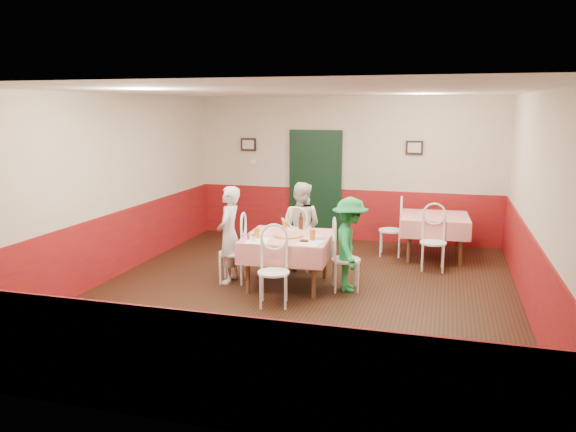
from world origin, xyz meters
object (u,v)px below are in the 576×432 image
(chair_second_b, at_px, (433,243))
(diner_far, at_px, (301,226))
(glass_c, at_px, (285,225))
(glass_a, at_px, (257,233))
(diner_left, at_px, (229,235))
(chair_far, at_px, (300,243))
(chair_second_a, at_px, (391,230))
(diner_right, at_px, (350,245))
(beer_bottle, at_px, (301,222))
(chair_near, at_px, (274,273))
(glass_b, at_px, (312,235))
(second_table, at_px, (434,237))
(wallet, at_px, (304,241))
(pizza, at_px, (288,235))
(chair_right, at_px, (346,260))
(chair_left, at_px, (233,253))
(main_table, at_px, (288,261))

(chair_second_b, xyz_separation_m, diner_far, (-2.07, -0.54, 0.26))
(glass_c, xyz_separation_m, diner_far, (0.11, 0.53, -0.11))
(glass_a, bearing_deg, diner_left, 156.34)
(chair_far, height_order, chair_second_a, same)
(diner_right, bearing_deg, beer_bottle, 53.73)
(diner_left, bearing_deg, chair_second_b, 113.68)
(chair_far, bearing_deg, chair_second_a, -132.57)
(glass_a, distance_m, diner_far, 1.22)
(chair_far, height_order, chair_near, same)
(glass_b, bearing_deg, second_table, 55.73)
(wallet, relative_size, diner_left, 0.08)
(wallet, bearing_deg, glass_c, 122.47)
(pizza, height_order, diner_left, diner_left)
(chair_right, bearing_deg, chair_left, 77.08)
(diner_left, height_order, diner_far, diner_left)
(chair_second_a, xyz_separation_m, chair_second_b, (0.75, -0.75, 0.00))
(chair_near, distance_m, pizza, 0.86)
(chair_near, xyz_separation_m, chair_second_b, (1.98, 2.29, 0.00))
(main_table, bearing_deg, glass_a, -144.97)
(main_table, distance_m, chair_second_a, 2.53)
(chair_left, xyz_separation_m, chair_near, (0.89, -0.81, 0.00))
(main_table, xyz_separation_m, beer_bottle, (0.08, 0.42, 0.51))
(chair_second_b, distance_m, diner_left, 3.29)
(main_table, height_order, glass_c, glass_c)
(pizza, bearing_deg, chair_near, -88.12)
(chair_near, bearing_deg, beer_bottle, 74.24)
(chair_near, bearing_deg, second_table, 42.91)
(glass_b, height_order, glass_c, glass_b)
(glass_c, bearing_deg, glass_a, -109.42)
(second_table, distance_m, diner_right, 2.44)
(chair_near, bearing_deg, chair_left, 123.92)
(chair_right, relative_size, pizza, 2.17)
(glass_c, distance_m, diner_left, 0.86)
(beer_bottle, relative_size, wallet, 2.21)
(main_table, bearing_deg, chair_right, 2.89)
(second_table, xyz_separation_m, pizza, (-2.01, -2.24, 0.40))
(main_table, relative_size, chair_right, 1.36)
(chair_near, bearing_deg, wallet, 49.47)
(chair_second_b, bearing_deg, second_table, 87.35)
(chair_right, xyz_separation_m, beer_bottle, (-0.77, 0.38, 0.43))
(chair_right, relative_size, chair_second_a, 1.00)
(chair_right, height_order, chair_far, same)
(diner_right, bearing_deg, chair_left, 81.35)
(chair_second_a, bearing_deg, wallet, -23.68)
(chair_second_a, relative_size, diner_far, 0.63)
(pizza, relative_size, glass_c, 3.12)
(chair_left, height_order, chair_second_a, same)
(glass_c, bearing_deg, diner_right, -17.19)
(chair_far, height_order, glass_b, glass_b)
(chair_right, distance_m, glass_a, 1.33)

